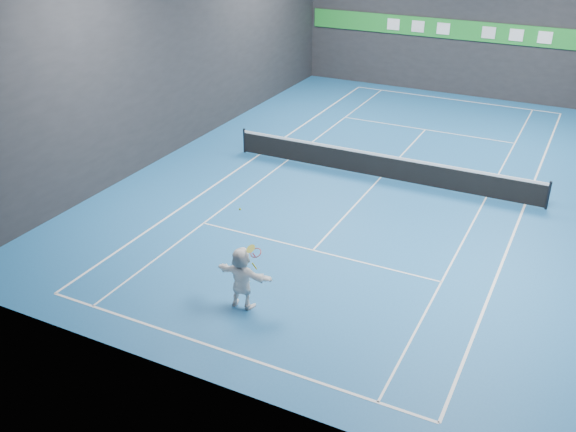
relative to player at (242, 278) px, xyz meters
The scene contains 18 objects.
ground 10.06m from the player, 87.40° to the left, with size 26.00×26.00×0.00m, color #1C5C9A.
wall_back 23.29m from the player, 88.87° to the left, with size 18.00×0.10×9.00m, color #242426.
wall_front 4.70m from the player, 81.37° to the right, with size 18.00×0.10×9.00m, color #242426.
wall_left 13.64m from the player, 130.49° to the left, with size 0.10×26.00×9.00m, color #242426.
baseline_near 2.13m from the player, 76.44° to the right, with size 10.98×0.08×0.01m, color white.
baseline_far 21.92m from the player, 88.81° to the left, with size 10.98×0.08×0.01m, color white.
sideline_doubles_left 11.24m from the player, 116.71° to the left, with size 0.08×23.78×0.01m, color white.
sideline_doubles_right 11.67m from the player, 59.29° to the left, with size 0.08×23.78×0.01m, color white.
sideline_singles_left 10.69m from the player, 110.07° to the left, with size 0.06×23.78×0.01m, color white.
sideline_singles_right 11.04m from the player, 65.49° to the left, with size 0.06×23.78×0.01m, color white.
service_line_near 3.75m from the player, 82.83° to the left, with size 8.23×0.06×0.01m, color white.
service_line_far 16.44m from the player, 88.41° to the left, with size 8.23×0.06×0.01m, color white.
center_service_line 10.06m from the player, 87.40° to the left, with size 0.06×12.80×0.01m, color white.
player is the anchor object (origin of this frame).
tennis_ball 1.98m from the player, 113.60° to the left, with size 0.06×0.06×0.06m, color #BBDC24.
tennis_net 10.02m from the player, 87.40° to the left, with size 12.50×0.10×1.07m.
sponsor_banner 23.09m from the player, 88.87° to the left, with size 17.64×0.11×1.00m.
tennis_racket 0.91m from the player, ahead, with size 0.55×0.38×0.72m.
Camera 1 is at (7.17, -22.44, 10.15)m, focal length 40.00 mm.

